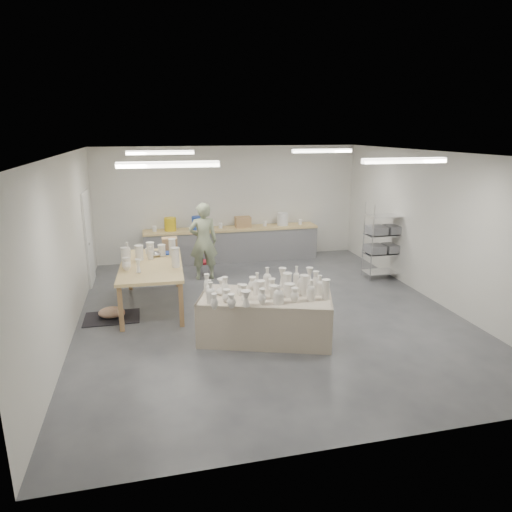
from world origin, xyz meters
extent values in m
plane|color=#424449|center=(0.00, 0.00, 0.00)|extent=(8.00, 8.00, 0.00)
cube|color=white|center=(0.00, 0.00, 2.99)|extent=(7.00, 8.00, 0.02)
cube|color=silver|center=(0.00, 4.00, 1.50)|extent=(7.00, 0.02, 3.00)
cube|color=silver|center=(0.00, -4.00, 1.50)|extent=(7.00, 0.02, 3.00)
cube|color=silver|center=(-3.50, 0.00, 1.50)|extent=(0.02, 8.00, 3.00)
cube|color=silver|center=(3.50, 0.00, 1.50)|extent=(0.02, 8.00, 3.00)
cube|color=white|center=(-3.47, 2.60, 1.05)|extent=(0.05, 0.90, 2.10)
cube|color=white|center=(-1.80, -1.50, 2.94)|extent=(1.40, 0.12, 0.08)
cube|color=white|center=(1.80, -1.50, 2.94)|extent=(1.40, 0.12, 0.08)
cube|color=white|center=(-1.80, 2.00, 2.94)|extent=(1.40, 0.12, 0.08)
cube|color=white|center=(1.80, 2.00, 2.94)|extent=(1.40, 0.12, 0.08)
cube|color=tan|center=(0.00, 3.68, 0.87)|extent=(4.60, 0.60, 0.06)
cube|color=slate|center=(0.00, 3.68, 0.42)|extent=(4.60, 0.55, 0.84)
cylinder|color=gold|center=(-1.60, 3.68, 1.07)|extent=(0.30, 0.30, 0.34)
cylinder|color=#1E3EA7|center=(-0.90, 3.68, 1.07)|extent=(0.30, 0.30, 0.34)
cylinder|color=white|center=(1.40, 3.68, 1.07)|extent=(0.30, 0.30, 0.34)
cube|color=#A67850|center=(0.30, 3.68, 1.04)|extent=(0.40, 0.30, 0.28)
cylinder|color=white|center=(-2.00, 3.68, 0.97)|extent=(0.10, 0.10, 0.14)
cylinder|color=white|center=(-0.30, 3.68, 0.97)|extent=(0.10, 0.10, 0.14)
cylinder|color=white|center=(0.90, 3.68, 0.97)|extent=(0.10, 0.10, 0.14)
cylinder|color=white|center=(1.90, 3.68, 0.97)|extent=(0.10, 0.10, 0.14)
cylinder|color=silver|center=(2.78, 1.18, 0.90)|extent=(0.02, 0.02, 1.80)
cylinder|color=silver|center=(3.62, 1.18, 0.90)|extent=(0.02, 0.02, 1.80)
cylinder|color=silver|center=(2.78, 1.62, 0.90)|extent=(0.02, 0.02, 1.80)
cylinder|color=silver|center=(3.62, 1.62, 0.90)|extent=(0.02, 0.02, 1.80)
cube|color=silver|center=(3.20, 1.40, 0.15)|extent=(0.88, 0.48, 0.02)
cube|color=silver|center=(3.20, 1.40, 0.60)|extent=(0.88, 0.48, 0.02)
cube|color=silver|center=(3.20, 1.40, 1.05)|extent=(0.88, 0.48, 0.02)
cube|color=silver|center=(3.20, 1.40, 1.50)|extent=(0.88, 0.48, 0.02)
cube|color=slate|center=(2.98, 1.40, 0.72)|extent=(0.38, 0.42, 0.18)
cube|color=slate|center=(3.42, 1.40, 0.72)|extent=(0.38, 0.42, 0.18)
cube|color=slate|center=(2.98, 1.40, 1.17)|extent=(0.38, 0.42, 0.18)
cube|color=slate|center=(3.42, 1.40, 1.17)|extent=(0.38, 0.42, 0.18)
cube|color=olive|center=(-0.32, -1.14, 0.33)|extent=(2.09, 1.44, 0.66)
cube|color=#BFAD93|center=(-0.32, -1.14, 0.74)|extent=(2.38, 1.67, 0.03)
cube|color=#BFAD93|center=(-0.32, -1.63, 0.38)|extent=(2.06, 0.73, 0.76)
cube|color=#BFAD93|center=(-0.32, -0.64, 0.38)|extent=(2.06, 0.73, 0.76)
cube|color=tan|center=(-2.13, 0.80, 0.85)|extent=(1.26, 2.39, 0.06)
cube|color=olive|center=(-2.64, -0.31, 0.41)|extent=(0.08, 0.08, 0.82)
cube|color=olive|center=(-1.61, -0.31, 0.41)|extent=(0.08, 0.08, 0.82)
cube|color=olive|center=(-2.64, 1.90, 0.41)|extent=(0.08, 0.08, 0.82)
cube|color=olive|center=(-1.61, 1.90, 0.41)|extent=(0.08, 0.08, 0.82)
ellipsoid|color=silver|center=(-2.03, 1.34, 0.93)|extent=(0.26, 0.26, 0.12)
cylinder|color=#1E3EA7|center=(-1.80, 1.48, 0.90)|extent=(0.26, 0.26, 0.03)
cylinder|color=white|center=(-2.18, 1.57, 0.94)|extent=(0.11, 0.11, 0.12)
cube|color=#A67850|center=(-1.72, 1.74, 1.02)|extent=(0.32, 0.26, 0.28)
cube|color=black|center=(-2.90, 0.34, 0.01)|extent=(1.00, 0.70, 0.02)
ellipsoid|color=white|center=(-2.90, 0.34, 0.12)|extent=(0.52, 0.39, 0.20)
sphere|color=white|center=(-2.74, 0.23, 0.14)|extent=(0.17, 0.17, 0.17)
imported|color=#9DAA83|center=(-0.92, 2.31, 0.90)|extent=(0.67, 0.45, 1.81)
cylinder|color=red|center=(-0.92, 2.58, 0.32)|extent=(0.44, 0.44, 0.04)
cylinder|color=silver|center=(-0.78, 2.61, 0.16)|extent=(0.02, 0.02, 0.31)
cylinder|color=silver|center=(-1.03, 2.68, 0.16)|extent=(0.02, 0.02, 0.31)
cylinder|color=silver|center=(-0.96, 2.43, 0.16)|extent=(0.02, 0.02, 0.31)
camera|label=1|loc=(-2.09, -7.97, 3.40)|focal=32.00mm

